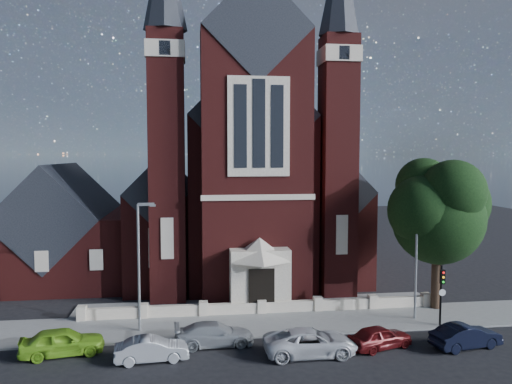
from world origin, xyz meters
TOP-DOWN VIEW (x-y plane):
  - ground at (0.00, 15.00)m, footprint 120.00×120.00m
  - pavement_strip at (0.00, 4.50)m, footprint 60.00×5.00m
  - forecourt_paving at (0.00, 8.50)m, footprint 26.00×3.00m
  - forecourt_wall at (0.00, 6.50)m, footprint 24.00×0.40m
  - church at (-0.00, 22.94)m, footprint 20.01×34.90m
  - parish_hall at (-16.00, 18.00)m, footprint 12.00×12.20m
  - street_tree at (12.60, 5.71)m, footprint 6.40×6.60m
  - street_lamp_left at (-7.91, 4.00)m, footprint 1.16×0.22m
  - street_lamp_right at (10.09, 4.00)m, footprint 1.16×0.22m
  - traffic_signal at (11.00, 2.43)m, footprint 0.28×0.42m
  - car_lime_van at (-11.86, 0.93)m, footprint 4.71×2.60m
  - car_silver_a at (-6.92, -0.50)m, footprint 4.01×1.74m
  - car_silver_b at (-3.49, 1.26)m, footprint 4.66×2.07m
  - car_white_suv at (1.70, -0.80)m, footprint 5.20×2.43m
  - car_dark_red at (5.85, -0.38)m, footprint 4.14×2.67m
  - car_navy at (10.75, -0.94)m, footprint 4.34×2.22m

SIDE VIEW (x-z plane):
  - ground at x=0.00m, z-range 0.00..0.00m
  - pavement_strip at x=0.00m, z-range -0.06..0.06m
  - forecourt_paving at x=0.00m, z-range -0.07..0.07m
  - forecourt_wall at x=0.00m, z-range -0.45..0.45m
  - car_silver_a at x=-6.92m, z-range 0.00..1.28m
  - car_dark_red at x=5.85m, z-range 0.00..1.31m
  - car_silver_b at x=-3.49m, z-range 0.00..1.33m
  - car_navy at x=10.75m, z-range 0.00..1.36m
  - car_white_suv at x=1.70m, z-range 0.00..1.44m
  - car_lime_van at x=-11.86m, z-range 0.00..1.52m
  - traffic_signal at x=11.00m, z-range 0.58..4.58m
  - parish_hall at x=-16.00m, z-range -1.11..9.13m
  - street_lamp_left at x=-7.91m, z-range 0.55..8.64m
  - street_lamp_right at x=10.09m, z-range 0.55..8.64m
  - street_tree at x=12.60m, z-range 1.61..12.31m
  - church at x=0.00m, z-range -6.41..22.79m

